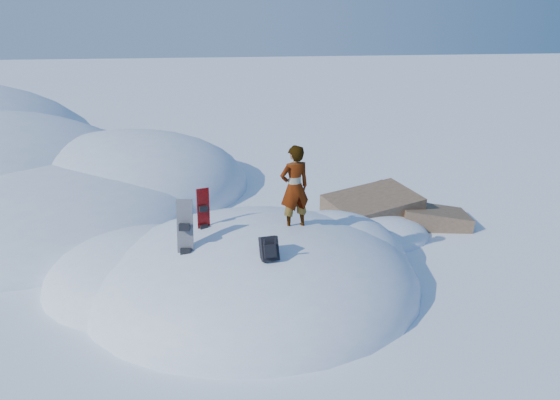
{
  "coord_description": "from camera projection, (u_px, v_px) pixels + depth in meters",
  "views": [
    {
      "loc": [
        -0.93,
        -10.19,
        5.54
      ],
      "look_at": [
        0.59,
        0.3,
        1.85
      ],
      "focal_mm": 35.0,
      "sensor_mm": 36.0,
      "label": 1
    }
  ],
  "objects": [
    {
      "name": "backpack",
      "position": [
        269.0,
        249.0,
        9.72
      ],
      "size": [
        0.36,
        0.43,
        0.52
      ],
      "rotation": [
        0.0,
        0.0,
        0.15
      ],
      "color": "black",
      "rests_on": "snow_mound"
    },
    {
      "name": "snowboard_dark",
      "position": [
        185.0,
        241.0,
        10.05
      ],
      "size": [
        0.34,
        0.34,
        1.59
      ],
      "rotation": [
        0.0,
        0.0,
        -0.15
      ],
      "color": "black",
      "rests_on": "snow_mound"
    },
    {
      "name": "ground",
      "position": [
        254.0,
        289.0,
        11.47
      ],
      "size": [
        120.0,
        120.0,
        0.0
      ],
      "primitive_type": "plane",
      "color": "white",
      "rests_on": "ground"
    },
    {
      "name": "gear_pile",
      "position": [
        149.0,
        314.0,
        10.28
      ],
      "size": [
        0.96,
        0.76,
        0.25
      ],
      "rotation": [
        0.0,
        0.0,
        0.48
      ],
      "color": "black",
      "rests_on": "ground"
    },
    {
      "name": "rock_outcrop",
      "position": [
        380.0,
        226.0,
        14.78
      ],
      "size": [
        4.68,
        4.41,
        1.68
      ],
      "color": "brown",
      "rests_on": "ground"
    },
    {
      "name": "snow_mound",
      "position": [
        245.0,
        284.0,
        11.67
      ],
      "size": [
        8.0,
        6.0,
        3.0
      ],
      "color": "white",
      "rests_on": "ground"
    },
    {
      "name": "person",
      "position": [
        294.0,
        188.0,
        10.74
      ],
      "size": [
        0.72,
        0.58,
        1.72
      ],
      "primitive_type": "imported",
      "rotation": [
        0.0,
        0.0,
        3.45
      ],
      "color": "slate",
      "rests_on": "snow_mound"
    },
    {
      "name": "snowboard_red",
      "position": [
        204.0,
        220.0,
        10.87
      ],
      "size": [
        0.26,
        0.19,
        1.36
      ],
      "rotation": [
        0.0,
        0.0,
        0.31
      ],
      "color": "red",
      "rests_on": "snow_mound"
    }
  ]
}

